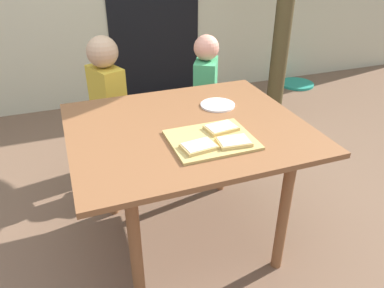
% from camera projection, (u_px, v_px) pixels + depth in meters
% --- Properties ---
extents(ground_plane, '(16.00, 16.00, 0.00)m').
position_uv_depth(ground_plane, '(188.00, 236.00, 2.12)').
color(ground_plane, brown).
extents(dining_table, '(1.12, 0.96, 0.71)m').
position_uv_depth(dining_table, '(187.00, 142.00, 1.81)').
color(dining_table, brown).
rests_on(dining_table, ground).
extents(cutting_board, '(0.37, 0.30, 0.01)m').
position_uv_depth(cutting_board, '(211.00, 140.00, 1.63)').
color(cutting_board, tan).
rests_on(cutting_board, dining_table).
extents(pizza_slice_far_right, '(0.15, 0.12, 0.02)m').
position_uv_depth(pizza_slice_far_right, '(221.00, 128.00, 1.70)').
color(pizza_slice_far_right, tan).
rests_on(pizza_slice_far_right, cutting_board).
extents(pizza_slice_near_right, '(0.15, 0.11, 0.02)m').
position_uv_depth(pizza_slice_near_right, '(234.00, 142.00, 1.58)').
color(pizza_slice_near_right, tan).
rests_on(pizza_slice_near_right, cutting_board).
extents(pizza_slice_near_left, '(0.15, 0.12, 0.02)m').
position_uv_depth(pizza_slice_near_left, '(199.00, 146.00, 1.55)').
color(pizza_slice_near_left, tan).
rests_on(pizza_slice_near_left, cutting_board).
extents(plate_white_right, '(0.18, 0.18, 0.01)m').
position_uv_depth(plate_white_right, '(218.00, 105.00, 1.97)').
color(plate_white_right, white).
rests_on(plate_white_right, dining_table).
extents(child_left, '(0.22, 0.27, 1.00)m').
position_uv_depth(child_left, '(108.00, 101.00, 2.33)').
color(child_left, '#27493D').
rests_on(child_left, ground).
extents(child_right, '(0.24, 0.28, 0.95)m').
position_uv_depth(child_right, '(205.00, 95.00, 2.55)').
color(child_right, navy).
rests_on(child_right, ground).
extents(garden_hose_coil, '(0.38, 0.38, 0.03)m').
position_uv_depth(garden_hose_coil, '(296.00, 84.00, 4.23)').
color(garden_hose_coil, teal).
rests_on(garden_hose_coil, ground).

